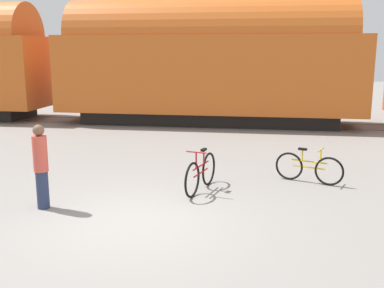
{
  "coord_description": "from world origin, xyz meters",
  "views": [
    {
      "loc": [
        2.26,
        -7.48,
        3.07
      ],
      "look_at": [
        0.8,
        1.84,
        1.1
      ],
      "focal_mm": 42.0,
      "sensor_mm": 36.0,
      "label": 1
    }
  ],
  "objects_px": {
    "person_in_red": "(41,166)",
    "bicycle_maroon": "(201,173)",
    "bicycle_yellow": "(309,168)",
    "freight_train": "(209,60)"
  },
  "relations": [
    {
      "from": "person_in_red",
      "to": "bicycle_yellow",
      "type": "bearing_deg",
      "value": -100.22
    },
    {
      "from": "freight_train",
      "to": "bicycle_yellow",
      "type": "distance_m",
      "value": 9.33
    },
    {
      "from": "bicycle_maroon",
      "to": "person_in_red",
      "type": "bearing_deg",
      "value": -151.69
    },
    {
      "from": "bicycle_maroon",
      "to": "person_in_red",
      "type": "xyz_separation_m",
      "value": [
        -2.93,
        -1.58,
        0.46
      ]
    },
    {
      "from": "freight_train",
      "to": "person_in_red",
      "type": "bearing_deg",
      "value": -100.13
    },
    {
      "from": "bicycle_maroon",
      "to": "freight_train",
      "type": "bearing_deg",
      "value": 95.88
    },
    {
      "from": "bicycle_yellow",
      "to": "person_in_red",
      "type": "xyz_separation_m",
      "value": [
        -5.36,
        -2.62,
        0.51
      ]
    },
    {
      "from": "person_in_red",
      "to": "bicycle_maroon",
      "type": "bearing_deg",
      "value": -97.9
    },
    {
      "from": "freight_train",
      "to": "person_in_red",
      "type": "xyz_separation_m",
      "value": [
        -1.96,
        -10.99,
        -1.81
      ]
    },
    {
      "from": "bicycle_yellow",
      "to": "freight_train",
      "type": "bearing_deg",
      "value": 112.08
    }
  ]
}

